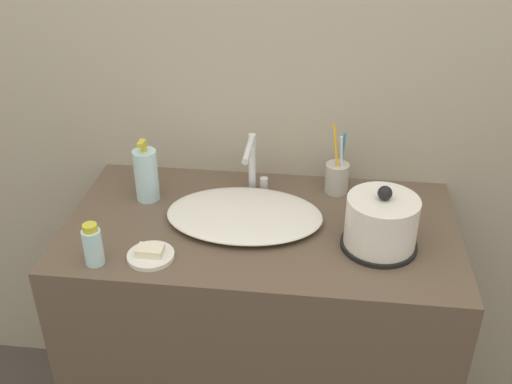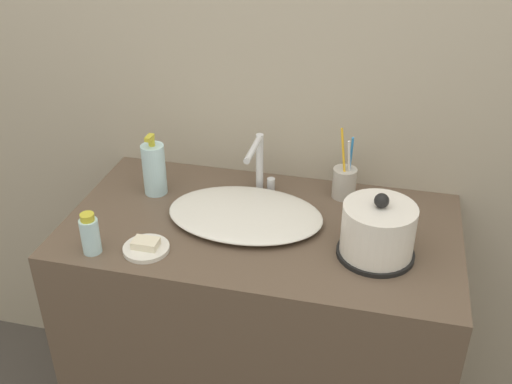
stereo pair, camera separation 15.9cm
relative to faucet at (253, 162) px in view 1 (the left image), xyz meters
name	(u,v)px [view 1 (the left image)]	position (x,y,z in m)	size (l,w,h in m)	color
wall_back	(274,37)	(0.04, 0.15, 0.32)	(6.00, 0.04, 2.60)	#ADA38E
vanity_counter	(261,340)	(0.04, -0.16, -0.54)	(1.08, 0.58, 0.87)	brown
sink_basin	(244,215)	(-0.01, -0.15, -0.09)	(0.43, 0.29, 0.04)	silver
faucet	(253,162)	(0.00, 0.00, 0.00)	(0.06, 0.17, 0.18)	silver
electric_kettle	(381,225)	(0.36, -0.23, -0.04)	(0.20, 0.20, 0.18)	black
toothbrush_cup	(337,177)	(0.25, 0.04, -0.06)	(0.07, 0.07, 0.22)	#B7B2A8
lotion_bottle	(146,175)	(-0.30, -0.07, -0.03)	(0.07, 0.07, 0.19)	silver
shampoo_bottle	(93,245)	(-0.35, -0.39, -0.05)	(0.05, 0.05, 0.11)	silver
soap_dish	(151,255)	(-0.22, -0.35, -0.10)	(0.12, 0.12, 0.03)	silver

